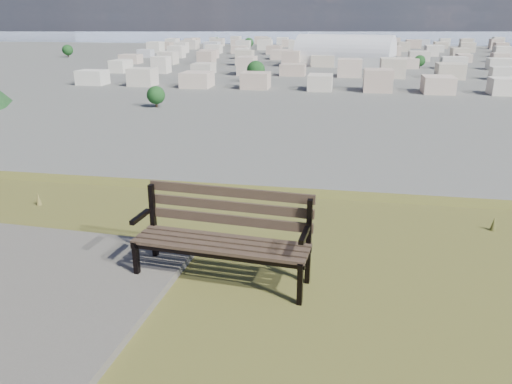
# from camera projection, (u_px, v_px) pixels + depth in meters

# --- Properties ---
(park_bench) EXTENTS (1.84, 0.73, 0.94)m
(park_bench) POSITION_uv_depth(u_px,v_px,m) (224.00, 231.00, 5.10)
(park_bench) COLOR #483429
(park_bench) RESTS_ON hilltop_mesa
(arena) EXTENTS (60.36, 37.08, 23.73)m
(arena) POSITION_uv_depth(u_px,v_px,m) (344.00, 56.00, 294.82)
(arena) COLOR silver
(arena) RESTS_ON ground
(city_blocks) EXTENTS (395.00, 361.00, 7.00)m
(city_blocks) POSITION_uv_depth(u_px,v_px,m) (349.00, 51.00, 377.17)
(city_blocks) COLOR beige
(city_blocks) RESTS_ON ground
(city_trees) EXTENTS (406.52, 387.20, 9.98)m
(city_trees) POSITION_uv_depth(u_px,v_px,m) (306.00, 56.00, 311.12)
(city_trees) COLOR #312518
(city_trees) RESTS_ON ground
(bay_water) EXTENTS (2400.00, 700.00, 0.12)m
(bay_water) POSITION_uv_depth(u_px,v_px,m) (350.00, 34.00, 847.65)
(bay_water) COLOR #8EA1B5
(bay_water) RESTS_ON ground
(far_hills) EXTENTS (2050.00, 340.00, 60.00)m
(far_hills) POSITION_uv_depth(u_px,v_px,m) (328.00, 18.00, 1316.32)
(far_hills) COLOR #9298B5
(far_hills) RESTS_ON ground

